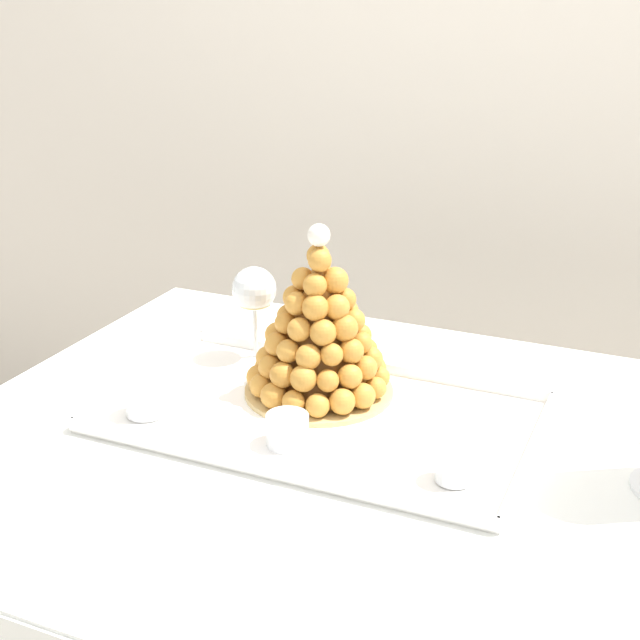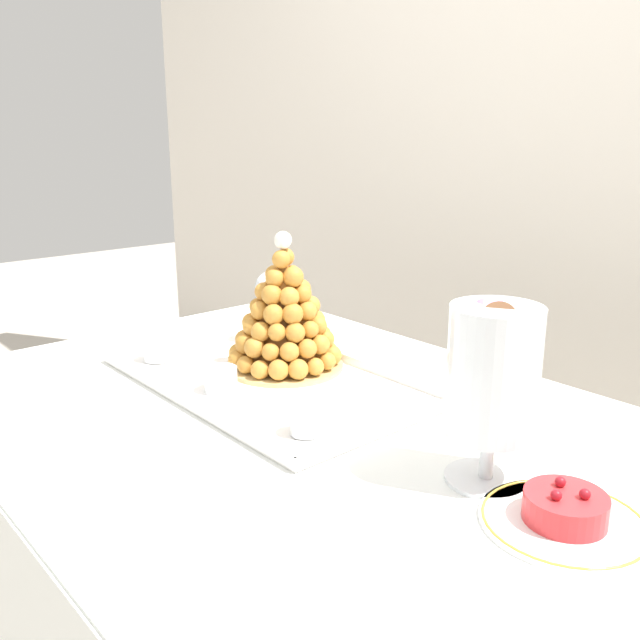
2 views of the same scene
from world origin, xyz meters
The scene contains 8 objects.
backdrop_wall centered at (0.00, 1.17, 1.25)m, with size 4.80×0.10×2.50m, color silver.
buffet_table centered at (0.00, 0.00, 0.68)m, with size 1.32×0.96×0.78m.
serving_tray centered at (-0.13, 0.05, 0.79)m, with size 0.64×0.38×0.02m.
croquembouche centered at (-0.16, 0.12, 0.90)m, with size 0.24×0.24×0.28m.
dessert_cup_left centered at (-0.37, -0.05, 0.81)m, with size 0.06×0.06×0.05m.
dessert_cup_mid_left centered at (-0.13, -0.05, 0.81)m, with size 0.06×0.06×0.05m.
dessert_cup_centre centered at (0.11, -0.05, 0.81)m, with size 0.05×0.05×0.05m.
wine_glass centered at (-0.32, 0.21, 0.91)m, with size 0.08×0.08×0.17m.
Camera 1 is at (0.34, -1.03, 1.40)m, focal length 49.11 mm.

